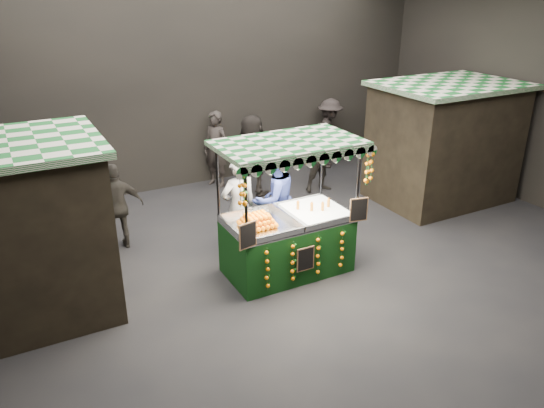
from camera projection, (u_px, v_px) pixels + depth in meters
ground at (306, 273)px, 8.92m from camera, size 12.00×12.00×0.00m
market_hall at (312, 70)px, 7.59m from camera, size 12.10×10.10×5.05m
neighbour_stall_left at (0, 235)px, 7.31m from camera, size 3.00×2.20×2.60m
neighbour_stall_right at (443, 142)px, 11.53m from camera, size 3.00×2.20×2.60m
juice_stall at (289, 234)px, 8.71m from camera, size 2.36×1.39×2.28m
vendor_grey at (239, 207)px, 9.22m from camera, size 0.68×0.46×1.81m
vendor_blue at (274, 199)px, 9.46m from camera, size 1.07×0.93×1.90m
shopper_0 at (78, 201)px, 9.34m from camera, size 0.80×0.62×1.94m
shopper_1 at (323, 158)px, 12.13m from camera, size 0.83×0.66×1.62m
shopper_2 at (117, 207)px, 9.49m from camera, size 0.97×0.44×1.63m
shopper_3 at (329, 133)px, 13.74m from camera, size 1.28×1.30×1.80m
shopper_4 at (15, 207)px, 9.11m from camera, size 1.03×0.77×1.91m
shopper_5 at (252, 155)px, 11.93m from camera, size 1.45×1.72×1.86m
shopper_6 at (216, 149)px, 12.43m from camera, size 0.69×0.78×1.80m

